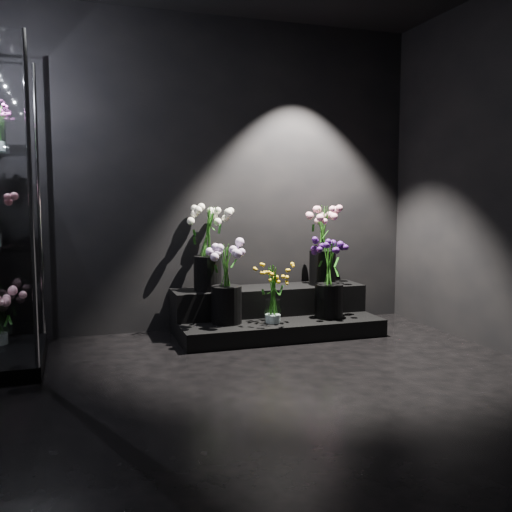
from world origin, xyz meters
name	(u,v)px	position (x,y,z in m)	size (l,w,h in m)	color
floor	(282,401)	(0.00, 0.00, 0.00)	(4.00, 4.00, 0.00)	black
wall_back	(204,175)	(0.00, 2.00, 1.40)	(4.00, 4.00, 0.00)	black
display_riser	(273,314)	(0.54, 1.65, 0.16)	(1.76, 0.78, 0.39)	black
bouquet_orange_bells	(273,294)	(0.44, 1.38, 0.39)	(0.31, 0.31, 0.48)	white
bouquet_lilac	(226,280)	(0.06, 1.48, 0.52)	(0.35, 0.35, 0.66)	black
bouquet_purple	(329,275)	(0.98, 1.42, 0.52)	(0.41, 0.41, 0.69)	black
bouquet_cream_roses	(207,242)	(-0.03, 1.75, 0.82)	(0.45, 0.45, 0.73)	black
bouquet_pink_roses	(323,241)	(1.05, 1.72, 0.80)	(0.39, 0.39, 0.73)	black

